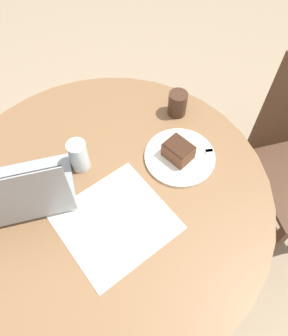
{
  "coord_description": "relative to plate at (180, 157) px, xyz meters",
  "views": [
    {
      "loc": [
        -0.02,
        -0.52,
        1.64
      ],
      "look_at": [
        0.14,
        0.03,
        0.75
      ],
      "focal_mm": 35.0,
      "sensor_mm": 36.0,
      "label": 1
    }
  ],
  "objects": [
    {
      "name": "ground_plane",
      "position": [
        -0.27,
        -0.06,
        -0.72
      ],
      "size": [
        12.0,
        12.0,
        0.0
      ],
      "primitive_type": "plane",
      "color": "gray"
    },
    {
      "name": "dining_table",
      "position": [
        -0.27,
        -0.06,
        -0.16
      ],
      "size": [
        1.08,
        1.08,
        0.71
      ],
      "color": "brown",
      "rests_on": "ground_plane"
    },
    {
      "name": "paper_document",
      "position": [
        -0.27,
        -0.17,
        -0.0
      ],
      "size": [
        0.41,
        0.4,
        0.0
      ],
      "rotation": [
        0.0,
        0.0,
        0.39
      ],
      "color": "white",
      "rests_on": "dining_table"
    },
    {
      "name": "plate",
      "position": [
        0.0,
        0.0,
        0.0
      ],
      "size": [
        0.24,
        0.24,
        0.01
      ],
      "color": "silver",
      "rests_on": "dining_table"
    },
    {
      "name": "cake_slice",
      "position": [
        -0.01,
        0.0,
        0.04
      ],
      "size": [
        0.11,
        0.12,
        0.06
      ],
      "rotation": [
        0.0,
        0.0,
        2.08
      ],
      "color": "brown",
      "rests_on": "plate"
    },
    {
      "name": "fork",
      "position": [
        0.05,
        -0.0,
        0.01
      ],
      "size": [
        0.17,
        0.04,
        0.0
      ],
      "rotation": [
        0.0,
        0.0,
        6.15
      ],
      "color": "silver",
      "rests_on": "plate"
    },
    {
      "name": "coffee_glass",
      "position": [
        0.06,
        0.2,
        0.04
      ],
      "size": [
        0.07,
        0.07,
        0.09
      ],
      "color": "#3D2619",
      "rests_on": "dining_table"
    },
    {
      "name": "water_glass",
      "position": [
        -0.33,
        0.06,
        0.05
      ],
      "size": [
        0.06,
        0.06,
        0.12
      ],
      "color": "silver",
      "rests_on": "dining_table"
    },
    {
      "name": "laptop",
      "position": [
        -0.53,
        -0.02,
        0.04
      ],
      "size": [
        0.32,
        0.22,
        0.25
      ],
      "rotation": [
        0.0,
        0.0,
        6.26
      ],
      "color": "gray",
      "rests_on": "dining_table"
    }
  ]
}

